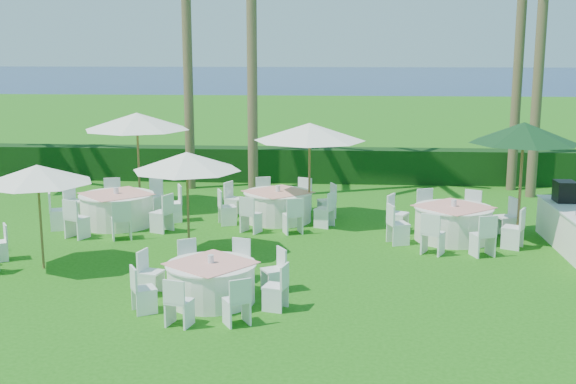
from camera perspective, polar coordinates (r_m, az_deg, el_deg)
name	(u,v)px	position (r m, az deg, el deg)	size (l,w,h in m)	color
ground	(217,289)	(14.59, -5.63, -7.63)	(120.00, 120.00, 0.00)	#1D5D10
hedge	(275,164)	(26.03, -1.06, 2.19)	(34.00, 1.00, 1.20)	black
ocean	(329,79)	(115.70, 3.29, 8.94)	(260.00, 260.00, 0.00)	#07154B
banquet_table_b	(211,281)	(13.80, -6.08, -7.02)	(2.98, 2.98, 0.91)	white
banquet_table_d	(117,209)	(20.04, -13.36, -1.29)	(3.40, 3.40, 1.04)	white
banquet_table_e	(278,205)	(19.99, -0.80, -1.07)	(3.25, 3.25, 1.00)	white
banquet_table_f	(453,222)	(18.48, 12.91, -2.35)	(3.37, 3.37, 1.02)	white
umbrella_a	(37,174)	(16.24, -19.19, 1.34)	(2.34, 2.34, 2.29)	brown
umbrella_b	(187,161)	(16.47, -8.01, 2.41)	(2.49, 2.49, 2.42)	brown
umbrella_c	(137,121)	(21.74, -11.85, 5.50)	(3.12, 3.12, 2.86)	brown
umbrella_d	(310,132)	(19.52, 1.72, 4.78)	(3.03, 3.03, 2.74)	brown
umbrella_green	(524,133)	(18.42, 18.13, 4.46)	(2.64, 2.64, 2.97)	brown
palm_b	(187,30)	(24.55, -8.00, 12.59)	(4.32, 4.32, 9.71)	brown
palm_d	(520,42)	(25.23, 17.84, 11.20)	(4.35, 4.29, 8.91)	brown
palm_e	(543,10)	(24.20, 19.48, 13.37)	(4.41, 4.07, 10.77)	brown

